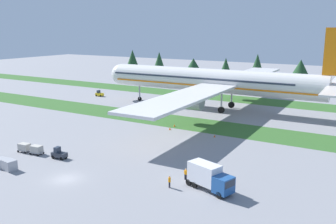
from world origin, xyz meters
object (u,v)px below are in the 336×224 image
uld_container_1 (10,165)px  cargo_dolly_lead (37,149)px  pushback_tractor (99,94)px  taxiway_marker_0 (174,125)px  taxiway_marker_1 (215,136)px  ground_crew_marshaller (186,174)px  ground_crew_loader (169,181)px  cargo_dolly_second (24,147)px  airliner (220,81)px  catering_truck (209,177)px  uld_container_0 (3,163)px  baggage_tug (59,154)px  taxiway_marker_2 (170,128)px

uld_container_1 → cargo_dolly_lead: bearing=108.0°
pushback_tractor → uld_container_1: size_ratio=1.31×
taxiway_marker_0 → taxiway_marker_1: size_ratio=1.20×
ground_crew_marshaller → taxiway_marker_1: bearing=110.9°
ground_crew_loader → taxiway_marker_1: 26.28m
pushback_tractor → ground_crew_marshaller: 73.02m
uld_container_1 → cargo_dolly_second: bearing=126.8°
airliner → cargo_dolly_second: 53.71m
cargo_dolly_lead → catering_truck: size_ratio=0.32×
cargo_dolly_second → catering_truck: bearing=88.2°
pushback_tractor → uld_container_0: bearing=25.9°
cargo_dolly_second → uld_container_1: (5.25, -7.01, -0.11)m
pushback_tractor → ground_crew_marshaller: size_ratio=1.51×
cargo_dolly_second → ground_crew_marshaller: size_ratio=1.33×
ground_crew_marshaller → uld_container_1: 27.50m
cargo_dolly_second → taxiway_marker_0: bearing=148.4°
catering_truck → uld_container_1: (-29.87, -8.93, -1.14)m
baggage_tug → uld_container_0: baggage_tug is taller
cargo_dolly_second → taxiway_marker_1: cargo_dolly_second is taller
cargo_dolly_second → taxiway_marker_2: (14.99, 25.97, -0.60)m
airliner → cargo_dolly_lead: 52.67m
cargo_dolly_second → taxiway_marker_0: size_ratio=4.28×
uld_container_0 → baggage_tug: bearing=59.0°
baggage_tug → cargo_dolly_lead: (-5.01, -0.44, 0.10)m
cargo_dolly_lead → catering_truck: catering_truck is taller
cargo_dolly_lead → taxiway_marker_2: (12.10, 25.72, -0.60)m
catering_truck → baggage_tug: bearing=-69.6°
uld_container_0 → pushback_tractor: bearing=116.9°
cargo_dolly_second → airliner: bearing=157.4°
baggage_tug → taxiway_marker_0: 28.96m
cargo_dolly_lead → taxiway_marker_0: 30.90m
uld_container_0 → uld_container_1: bearing=-4.1°
cargo_dolly_second → ground_crew_loader: 30.04m
pushback_tractor → taxiway_marker_1: 56.61m
airliner → taxiway_marker_2: 25.92m
ground_crew_loader → uld_container_1: bearing=-123.6°
pushback_tractor → ground_crew_loader: 74.88m
cargo_dolly_second → uld_container_0: size_ratio=1.16×
cargo_dolly_second → ground_crew_marshaller: bearing=91.4°
uld_container_0 → taxiway_marker_1: size_ratio=4.41×
cargo_dolly_lead → pushback_tractor: size_ratio=0.89×
uld_container_1 → taxiway_marker_0: 37.07m
catering_truck → uld_container_0: catering_truck is taller
cargo_dolly_second → pushback_tractor: (-25.54, 50.04, -0.10)m
cargo_dolly_lead → cargo_dolly_second: bearing=-90.0°
airliner → ground_crew_loader: 53.21m
cargo_dolly_second → uld_container_0: bearing=21.1°
pushback_tractor → taxiway_marker_2: size_ratio=4.12×
airliner → ground_crew_marshaller: size_ratio=49.88×
ground_crew_marshaller → uld_container_0: size_ratio=0.87×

